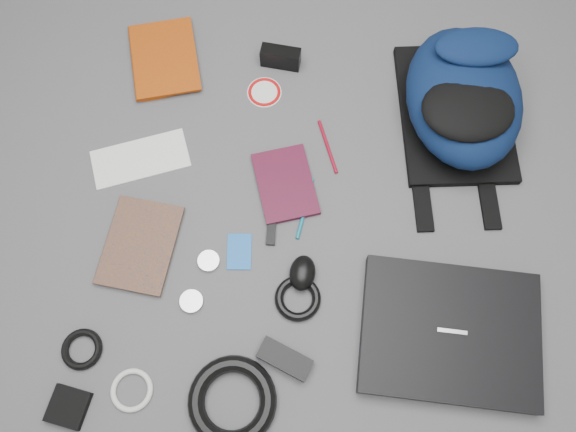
# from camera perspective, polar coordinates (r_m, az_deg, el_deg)

# --- Properties ---
(ground) EXTENTS (4.00, 4.00, 0.00)m
(ground) POSITION_cam_1_polar(r_m,az_deg,el_deg) (1.36, -0.00, -0.28)
(ground) COLOR #4F4F51
(ground) RESTS_ON ground
(backpack) EXTENTS (0.34, 0.46, 0.18)m
(backpack) POSITION_cam_1_polar(r_m,az_deg,el_deg) (1.47, 17.41, 11.49)
(backpack) COLOR black
(backpack) RESTS_ON ground
(laptop) EXTENTS (0.41, 0.32, 0.04)m
(laptop) POSITION_cam_1_polar(r_m,az_deg,el_deg) (1.33, 16.11, -11.30)
(laptop) COLOR black
(laptop) RESTS_ON ground
(textbook_red) EXTENTS (0.23, 0.27, 0.03)m
(textbook_red) POSITION_cam_1_polar(r_m,az_deg,el_deg) (1.60, -15.58, 14.65)
(textbook_red) COLOR #963408
(textbook_red) RESTS_ON ground
(comic_book) EXTENTS (0.19, 0.24, 0.02)m
(comic_book) POSITION_cam_1_polar(r_m,az_deg,el_deg) (1.41, -17.88, -2.22)
(comic_book) COLOR #AF610C
(comic_book) RESTS_ON ground
(envelope) EXTENTS (0.26, 0.19, 0.00)m
(envelope) POSITION_cam_1_polar(r_m,az_deg,el_deg) (1.47, -14.77, 5.64)
(envelope) COLOR white
(envelope) RESTS_ON ground
(dvd_case) EXTENTS (0.18, 0.22, 0.01)m
(dvd_case) POSITION_cam_1_polar(r_m,az_deg,el_deg) (1.39, -0.28, 3.27)
(dvd_case) COLOR #3A0B1C
(dvd_case) RESTS_ON ground
(compact_camera) EXTENTS (0.11, 0.05, 0.06)m
(compact_camera) POSITION_cam_1_polar(r_m,az_deg,el_deg) (1.54, -0.75, 15.82)
(compact_camera) COLOR black
(compact_camera) RESTS_ON ground
(sticker_disc) EXTENTS (0.09, 0.09, 0.00)m
(sticker_disc) POSITION_cam_1_polar(r_m,az_deg,el_deg) (1.51, -2.42, 12.44)
(sticker_disc) COLOR white
(sticker_disc) RESTS_ON ground
(pen_teal) EXTENTS (0.04, 0.16, 0.01)m
(pen_teal) POSITION_cam_1_polar(r_m,az_deg,el_deg) (1.37, 1.75, 0.79)
(pen_teal) COLOR #0E6D83
(pen_teal) RESTS_ON ground
(pen_red) EXTENTS (0.06, 0.15, 0.01)m
(pen_red) POSITION_cam_1_polar(r_m,az_deg,el_deg) (1.44, 4.05, 7.05)
(pen_red) COLOR maroon
(pen_red) RESTS_ON ground
(id_badge) EXTENTS (0.06, 0.09, 0.00)m
(id_badge) POSITION_cam_1_polar(r_m,az_deg,el_deg) (1.34, -4.97, -3.63)
(id_badge) COLOR #185EB5
(id_badge) RESTS_ON ground
(usb_black) EXTENTS (0.02, 0.06, 0.01)m
(usb_black) POSITION_cam_1_polar(r_m,az_deg,el_deg) (1.35, -1.73, -1.76)
(usb_black) COLOR black
(usb_black) RESTS_ON ground
(mouse) EXTENTS (0.07, 0.09, 0.04)m
(mouse) POSITION_cam_1_polar(r_m,az_deg,el_deg) (1.30, 1.48, -5.81)
(mouse) COLOR black
(mouse) RESTS_ON ground
(headphone_left) EXTENTS (0.06, 0.06, 0.01)m
(headphone_left) POSITION_cam_1_polar(r_m,az_deg,el_deg) (1.32, -9.77, -8.54)
(headphone_left) COLOR #BCBDBF
(headphone_left) RESTS_ON ground
(headphone_right) EXTENTS (0.07, 0.07, 0.01)m
(headphone_right) POSITION_cam_1_polar(r_m,az_deg,el_deg) (1.34, -8.06, -4.55)
(headphone_right) COLOR silver
(headphone_right) RESTS_ON ground
(cable_coil) EXTENTS (0.11, 0.11, 0.02)m
(cable_coil) POSITION_cam_1_polar(r_m,az_deg,el_deg) (1.30, 1.00, -8.37)
(cable_coil) COLOR black
(cable_coil) RESTS_ON ground
(power_brick) EXTENTS (0.13, 0.09, 0.03)m
(power_brick) POSITION_cam_1_polar(r_m,az_deg,el_deg) (1.28, -0.33, -14.32)
(power_brick) COLOR black
(power_brick) RESTS_ON ground
(power_cord_coil) EXTENTS (0.25, 0.25, 0.04)m
(power_cord_coil) POSITION_cam_1_polar(r_m,az_deg,el_deg) (1.27, -5.68, -18.19)
(power_cord_coil) COLOR black
(power_cord_coil) RESTS_ON ground
(pouch) EXTENTS (0.09, 0.09, 0.02)m
(pouch) POSITION_cam_1_polar(r_m,az_deg,el_deg) (1.36, -21.42, -17.60)
(pouch) COLOR black
(pouch) RESTS_ON ground
(earbud_coil) EXTENTS (0.11, 0.11, 0.02)m
(earbud_coil) POSITION_cam_1_polar(r_m,az_deg,el_deg) (1.37, -20.21, -12.58)
(earbud_coil) COLOR black
(earbud_coil) RESTS_ON ground
(white_cable_coil) EXTENTS (0.12, 0.12, 0.01)m
(white_cable_coil) POSITION_cam_1_polar(r_m,az_deg,el_deg) (1.33, -15.59, -16.68)
(white_cable_coil) COLOR silver
(white_cable_coil) RESTS_ON ground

